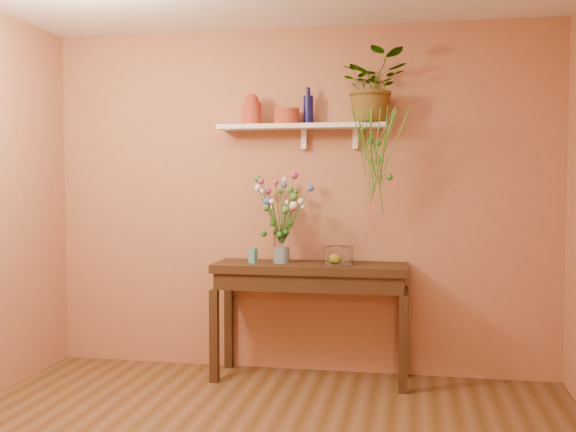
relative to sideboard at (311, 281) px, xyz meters
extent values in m
cube|color=#B87047|center=(-0.14, 0.25, 0.60)|extent=(4.00, 0.04, 2.70)
cube|color=#362112|center=(0.00, 0.00, 0.10)|extent=(1.45, 0.47, 0.06)
cube|color=#362112|center=(0.00, 0.00, 0.00)|extent=(1.40, 0.43, 0.12)
cube|color=#362112|center=(-0.70, -0.20, -0.41)|extent=(0.06, 0.06, 0.70)
cube|color=#362112|center=(0.70, -0.20, -0.41)|extent=(0.06, 0.06, 0.70)
cube|color=#362112|center=(-0.70, 0.20, -0.41)|extent=(0.06, 0.06, 0.70)
cube|color=#362112|center=(0.70, 0.20, -0.41)|extent=(0.06, 0.06, 0.70)
cube|color=white|center=(-0.09, 0.12, 1.17)|extent=(1.30, 0.24, 0.04)
cube|color=white|center=(-0.09, 0.22, 1.07)|extent=(0.04, 0.05, 0.15)
cube|color=white|center=(0.31, 0.22, 1.07)|extent=(0.04, 0.05, 0.15)
cylinder|color=#B83C20|center=(-0.47, 0.10, 1.27)|extent=(0.16, 0.16, 0.17)
sphere|color=#B83C20|center=(-0.47, 0.10, 1.36)|extent=(0.11, 0.11, 0.11)
cylinder|color=#B83C20|center=(-0.20, 0.10, 1.24)|extent=(0.23, 0.23, 0.12)
cylinder|color=#100E40|center=(-0.04, 0.15, 1.29)|extent=(0.09, 0.09, 0.22)
cylinder|color=#100E40|center=(-0.04, 0.15, 1.43)|extent=(0.04, 0.04, 0.06)
imported|color=#24761C|center=(0.45, 0.09, 1.45)|extent=(0.56, 0.51, 0.53)
cylinder|color=#24761C|center=(0.56, -0.03, 1.08)|extent=(0.14, 0.06, 0.38)
cylinder|color=#4C8F28|center=(0.39, -0.03, 1.08)|extent=(0.03, 0.12, 0.37)
cylinder|color=#4C8F28|center=(0.51, -0.08, 0.91)|extent=(0.23, 0.13, 0.72)
cylinder|color=#24761C|center=(0.44, -0.10, 1.01)|extent=(0.09, 0.24, 0.51)
cylinder|color=#4C8F28|center=(0.45, -0.13, 0.99)|extent=(0.04, 0.28, 0.56)
cylinder|color=#4C8F28|center=(0.48, -0.07, 0.92)|extent=(0.08, 0.20, 0.69)
cylinder|color=#24761C|center=(0.40, -0.06, 1.05)|extent=(0.13, 0.15, 0.43)
cylinder|color=#4C8F28|center=(0.53, 0.00, 0.93)|extent=(0.20, 0.04, 0.68)
cylinder|color=#4C8F28|center=(0.63, -0.09, 1.05)|extent=(0.19, 0.13, 0.44)
cylinder|color=#24761C|center=(0.54, -0.14, 0.98)|extent=(0.08, 0.32, 0.57)
cylinder|color=#4C8F28|center=(0.41, -0.12, 0.97)|extent=(0.13, 0.23, 0.58)
cylinder|color=#4C8F28|center=(0.45, -0.02, 0.98)|extent=(0.03, 0.10, 0.57)
cylinder|color=#24761C|center=(0.49, -0.02, 0.89)|extent=(0.11, 0.07, 0.75)
cylinder|color=#4C8F28|center=(0.37, -0.06, 1.02)|extent=(0.09, 0.26, 0.50)
cylinder|color=#4C8F28|center=(0.39, -0.10, 1.01)|extent=(0.15, 0.21, 0.50)
cylinder|color=#24761C|center=(0.48, -0.07, 1.00)|extent=(0.12, 0.15, 0.52)
cylinder|color=#4C8F28|center=(0.54, -0.02, 1.12)|extent=(0.14, 0.07, 0.29)
cylinder|color=#4C8F28|center=(0.54, -0.11, 0.95)|extent=(0.17, 0.29, 0.62)
sphere|color=#24761C|center=(0.52, -0.06, 0.90)|extent=(0.05, 0.05, 0.05)
sphere|color=#24761C|center=(0.50, -0.06, 1.02)|extent=(0.05, 0.05, 0.05)
sphere|color=#24761C|center=(0.58, -0.02, 0.78)|extent=(0.05, 0.05, 0.05)
sphere|color=#24761C|center=(0.44, -0.05, 1.04)|extent=(0.05, 0.05, 0.05)
cylinder|color=white|center=(-0.22, 0.00, 0.26)|extent=(0.12, 0.12, 0.26)
cylinder|color=silver|center=(-0.22, 0.00, 0.19)|extent=(0.11, 0.11, 0.12)
cylinder|color=#386B28|center=(-0.22, -0.13, 0.51)|extent=(0.02, 0.26, 0.46)
sphere|color=#B2336D|center=(-0.22, -0.25, 0.74)|extent=(0.04, 0.04, 0.04)
cylinder|color=#386B28|center=(-0.19, -0.08, 0.41)|extent=(0.07, 0.17, 0.26)
sphere|color=#4D7D34|center=(-0.16, -0.16, 0.54)|extent=(0.06, 0.06, 0.06)
cylinder|color=#386B28|center=(-0.16, -0.09, 0.43)|extent=(0.12, 0.18, 0.30)
sphere|color=white|center=(-0.10, -0.17, 0.57)|extent=(0.06, 0.06, 0.06)
cylinder|color=#386B28|center=(-0.17, -0.08, 0.42)|extent=(0.12, 0.17, 0.28)
sphere|color=#B2336D|center=(-0.11, -0.16, 0.56)|extent=(0.06, 0.06, 0.06)
cylinder|color=#386B28|center=(-0.10, -0.09, 0.49)|extent=(0.25, 0.18, 0.42)
sphere|color=#3B56B2|center=(0.02, -0.17, 0.70)|extent=(0.05, 0.05, 0.05)
cylinder|color=#386B28|center=(-0.14, -0.04, 0.44)|extent=(0.17, 0.09, 0.32)
sphere|color=white|center=(-0.06, -0.08, 0.60)|extent=(0.05, 0.05, 0.05)
cylinder|color=#386B28|center=(-0.17, -0.02, 0.46)|extent=(0.11, 0.05, 0.35)
sphere|color=#4D7D34|center=(-0.12, -0.04, 0.63)|extent=(0.06, 0.06, 0.06)
cylinder|color=#386B28|center=(-0.14, 0.00, 0.42)|extent=(0.17, 0.02, 0.28)
sphere|color=white|center=(-0.06, 0.01, 0.55)|extent=(0.04, 0.04, 0.04)
cylinder|color=#386B28|center=(-0.18, 0.00, 0.54)|extent=(0.10, 0.02, 0.52)
sphere|color=#B2336D|center=(-0.13, 0.01, 0.79)|extent=(0.06, 0.06, 0.06)
cylinder|color=#386B28|center=(-0.17, 0.03, 0.47)|extent=(0.11, 0.08, 0.39)
sphere|color=#24761C|center=(-0.12, 0.07, 0.67)|extent=(0.04, 0.04, 0.04)
cylinder|color=#386B28|center=(-0.17, 0.05, 0.42)|extent=(0.10, 0.11, 0.29)
sphere|color=#B2336D|center=(-0.13, 0.10, 0.57)|extent=(0.05, 0.05, 0.05)
cylinder|color=#386B28|center=(-0.20, 0.03, 0.48)|extent=(0.06, 0.08, 0.40)
sphere|color=#4D7D34|center=(-0.17, 0.07, 0.68)|extent=(0.05, 0.05, 0.05)
cylinder|color=#386B28|center=(-0.21, 0.05, 0.43)|extent=(0.03, 0.12, 0.30)
sphere|color=white|center=(-0.20, 0.11, 0.58)|extent=(0.05, 0.05, 0.05)
cylinder|color=#386B28|center=(-0.22, 0.10, 0.42)|extent=(0.02, 0.22, 0.29)
sphere|color=#B2336D|center=(-0.21, 0.21, 0.56)|extent=(0.05, 0.05, 0.05)
cylinder|color=#386B28|center=(-0.23, 0.06, 0.50)|extent=(0.01, 0.13, 0.44)
sphere|color=#3B56B2|center=(-0.23, 0.12, 0.72)|extent=(0.05, 0.05, 0.05)
cylinder|color=#386B28|center=(-0.22, 0.06, 0.52)|extent=(0.01, 0.13, 0.48)
sphere|color=white|center=(-0.22, 0.12, 0.76)|extent=(0.04, 0.04, 0.04)
cylinder|color=#386B28|center=(-0.24, 0.06, 0.47)|extent=(0.04, 0.14, 0.39)
sphere|color=#4D7D34|center=(-0.25, 0.13, 0.67)|extent=(0.04, 0.04, 0.04)
cylinder|color=#386B28|center=(-0.27, 0.06, 0.41)|extent=(0.10, 0.14, 0.27)
sphere|color=white|center=(-0.32, 0.12, 0.54)|extent=(0.04, 0.04, 0.04)
cylinder|color=#386B28|center=(-0.29, 0.08, 0.48)|extent=(0.14, 0.18, 0.40)
sphere|color=#B2336D|center=(-0.36, 0.16, 0.67)|extent=(0.06, 0.06, 0.06)
cylinder|color=#386B28|center=(-0.28, 0.01, 0.42)|extent=(0.12, 0.04, 0.29)
sphere|color=#24761C|center=(-0.34, 0.03, 0.56)|extent=(0.05, 0.05, 0.05)
cylinder|color=#386B28|center=(-0.28, 0.02, 0.47)|extent=(0.12, 0.05, 0.39)
sphere|color=#B2336D|center=(-0.33, 0.04, 0.67)|extent=(0.04, 0.04, 0.04)
cylinder|color=#386B28|center=(-0.32, -0.01, 0.52)|extent=(0.19, 0.02, 0.49)
sphere|color=#4D7D34|center=(-0.41, -0.01, 0.77)|extent=(0.06, 0.06, 0.06)
cylinder|color=#386B28|center=(-0.30, -0.01, 0.48)|extent=(0.15, 0.01, 0.39)
sphere|color=white|center=(-0.37, -0.01, 0.67)|extent=(0.04, 0.04, 0.04)
cylinder|color=#386B28|center=(-0.30, -0.02, 0.51)|extent=(0.15, 0.05, 0.47)
sphere|color=#B2336D|center=(-0.37, -0.04, 0.75)|extent=(0.05, 0.05, 0.05)
cylinder|color=#386B28|center=(-0.27, -0.05, 0.44)|extent=(0.09, 0.11, 0.32)
sphere|color=#3B56B2|center=(-0.31, -0.10, 0.60)|extent=(0.06, 0.06, 0.06)
cylinder|color=#386B28|center=(-0.30, -0.07, 0.49)|extent=(0.16, 0.14, 0.42)
sphere|color=white|center=(-0.38, -0.14, 0.70)|extent=(0.05, 0.05, 0.05)
cylinder|color=#386B28|center=(-0.27, -0.07, 0.42)|extent=(0.09, 0.15, 0.28)
sphere|color=#4D7D34|center=(-0.31, -0.15, 0.55)|extent=(0.05, 0.05, 0.05)
cylinder|color=#386B28|center=(-0.25, -0.06, 0.44)|extent=(0.05, 0.12, 0.32)
sphere|color=white|center=(-0.27, -0.12, 0.60)|extent=(0.04, 0.04, 0.04)
sphere|color=#24761C|center=(-0.37, 0.03, 0.35)|extent=(0.05, 0.05, 0.05)
sphere|color=#24761C|center=(-0.28, -0.04, 0.45)|extent=(0.05, 0.05, 0.05)
sphere|color=#24761C|center=(-0.15, -0.02, 0.43)|extent=(0.05, 0.05, 0.05)
sphere|color=#24761C|center=(-0.22, -0.08, 0.35)|extent=(0.05, 0.05, 0.05)
sphere|color=#24761C|center=(-0.29, -0.01, 0.43)|extent=(0.05, 0.05, 0.05)
sphere|color=#24761C|center=(-0.18, -0.05, 0.37)|extent=(0.05, 0.05, 0.05)
cylinder|color=white|center=(0.21, 0.00, 0.19)|extent=(0.22, 0.22, 0.13)
cylinder|color=white|center=(0.21, 0.00, 0.13)|extent=(0.22, 0.22, 0.01)
sphere|color=yellow|center=(0.19, -0.01, 0.17)|extent=(0.08, 0.08, 0.08)
cube|color=#326580|center=(-0.43, -0.05, 0.18)|extent=(0.07, 0.06, 0.11)
camera|label=1|loc=(0.75, -4.96, 0.75)|focal=41.84mm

